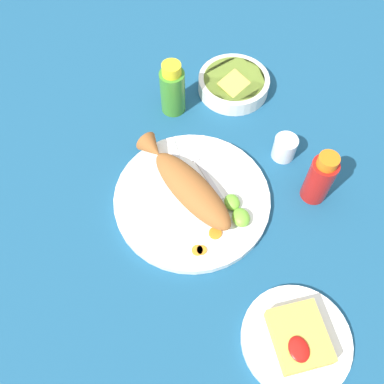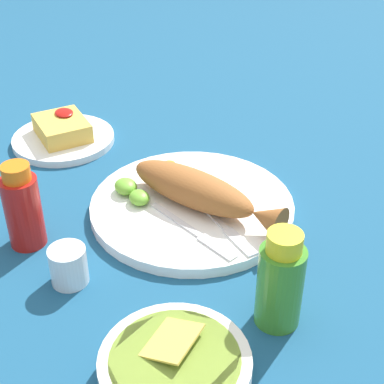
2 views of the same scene
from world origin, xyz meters
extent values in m
plane|color=navy|center=(0.00, 0.00, 0.00)|extent=(4.00, 4.00, 0.00)
cylinder|color=white|center=(0.00, 0.00, 0.01)|extent=(0.34, 0.34, 0.02)
ellipsoid|color=#935628|center=(0.00, 0.00, 0.05)|extent=(0.24, 0.17, 0.06)
cone|color=#935628|center=(-0.13, -0.06, 0.05)|extent=(0.07, 0.07, 0.05)
cube|color=silver|center=(-0.04, -0.01, 0.02)|extent=(0.11, 0.01, 0.00)
cube|color=silver|center=(-0.13, -0.01, 0.02)|extent=(0.07, 0.02, 0.00)
cube|color=silver|center=(-0.03, 0.05, 0.02)|extent=(0.11, 0.04, 0.00)
cube|color=silver|center=(-0.12, 0.02, 0.02)|extent=(0.07, 0.03, 0.00)
cylinder|color=orange|center=(0.12, -0.02, 0.02)|extent=(0.02, 0.02, 0.00)
cylinder|color=orange|center=(0.12, -0.01, 0.02)|extent=(0.02, 0.02, 0.00)
cylinder|color=orange|center=(0.10, 0.03, 0.02)|extent=(0.03, 0.03, 0.00)
ellipsoid|color=#6BB233|center=(0.08, 0.08, 0.03)|extent=(0.04, 0.04, 0.02)
ellipsoid|color=#6BB233|center=(0.04, 0.08, 0.03)|extent=(0.04, 0.03, 0.02)
cylinder|color=#B21914|center=(0.05, 0.26, 0.06)|extent=(0.06, 0.06, 0.11)
cylinder|color=orange|center=(0.05, 0.26, 0.13)|extent=(0.04, 0.04, 0.02)
cylinder|color=#3D8428|center=(-0.27, 0.02, 0.06)|extent=(0.06, 0.06, 0.12)
cylinder|color=yellow|center=(-0.27, 0.02, 0.13)|extent=(0.04, 0.04, 0.03)
cylinder|color=silver|center=(-0.07, 0.23, 0.03)|extent=(0.05, 0.05, 0.06)
cylinder|color=white|center=(-0.07, 0.23, 0.01)|extent=(0.04, 0.04, 0.03)
cylinder|color=white|center=(0.33, 0.11, 0.01)|extent=(0.20, 0.20, 0.01)
cube|color=gold|center=(0.33, 0.11, 0.03)|extent=(0.11, 0.09, 0.04)
ellipsoid|color=#AD140F|center=(0.35, 0.10, 0.05)|extent=(0.04, 0.04, 0.01)
cylinder|color=white|center=(-0.29, 0.18, 0.02)|extent=(0.18, 0.18, 0.04)
cylinder|color=olive|center=(-0.29, 0.18, 0.03)|extent=(0.15, 0.15, 0.01)
cube|color=gold|center=(-0.26, 0.18, 0.04)|extent=(0.10, 0.10, 0.02)
camera|label=1|loc=(0.44, -0.11, 0.81)|focal=40.00mm
camera|label=2|loc=(-0.70, 0.37, 0.57)|focal=55.00mm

